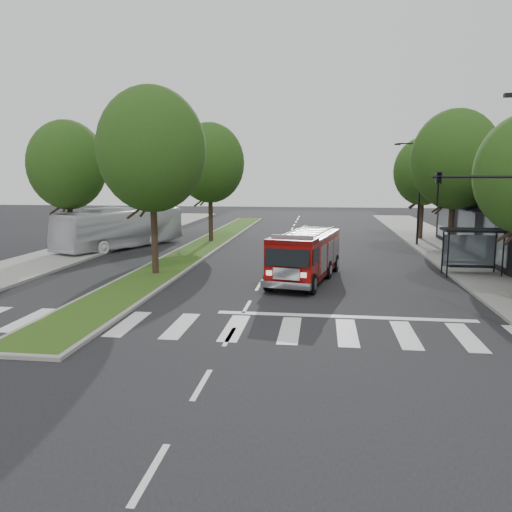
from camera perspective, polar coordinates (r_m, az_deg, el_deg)
The scene contains 13 objects.
ground at distance 21.03m, azimuth -1.05°, elevation -5.82°, with size 140.00×140.00×0.00m, color black.
sidewalk_right at distance 32.00m, azimuth 24.59°, elevation -1.35°, with size 5.00×80.00×0.15m, color gray.
sidewalk_left at distance 35.24m, azimuth -22.45°, elevation -0.33°, with size 5.00×80.00×0.15m, color gray.
median at distance 39.52m, azimuth -5.79°, elevation 1.27°, with size 3.00×50.00×0.15m.
bus_shelter at distance 29.60m, azimuth 23.47°, elevation 1.79°, with size 3.20×1.60×2.61m.
tree_right_mid at distance 35.15m, azimuth 21.79°, elevation 10.20°, with size 5.60×5.60×9.72m.
tree_right_far at distance 44.91m, azimuth 18.60°, elevation 9.15°, with size 5.00×5.00×8.73m.
tree_median_near at distance 27.65m, azimuth -11.83°, elevation 11.80°, with size 5.80×5.80×10.16m.
tree_median_far at distance 41.12m, azimuth -5.29°, elevation 10.54°, with size 5.60×5.60×9.72m.
tree_left_mid at distance 36.35m, azimuth -20.76°, elevation 9.68°, with size 5.20×5.20×9.16m.
streetlight_right_far at distance 40.77m, azimuth 17.98°, elevation 7.33°, with size 2.11×0.20×8.00m.
fire_engine at distance 26.16m, azimuth 5.67°, elevation -0.02°, with size 3.81×8.08×2.70m.
city_bus at distance 39.23m, azimuth -15.10°, elevation 3.14°, with size 2.63×11.24×3.13m, color silver.
Camera 1 is at (3.03, -20.10, 5.40)m, focal length 35.00 mm.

